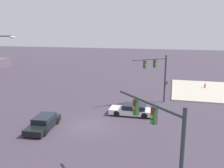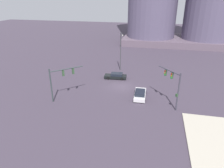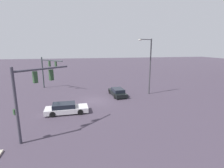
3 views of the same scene
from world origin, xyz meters
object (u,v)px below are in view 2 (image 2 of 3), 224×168
at_px(traffic_signal_near_corner, 60,78).
at_px(sedan_car_approaching, 140,94).
at_px(traffic_signal_opposite_side, 174,83).
at_px(sedan_car_waiting_far, 116,76).
at_px(streetlamp_curved_arm, 121,49).

relative_size(traffic_signal_near_corner, sedan_car_approaching, 1.18).
xyz_separation_m(traffic_signal_opposite_side, sedan_car_waiting_far, (-10.90, 9.91, -3.59)).
distance_m(streetlamp_curved_arm, sedan_car_approaching, 14.60).
distance_m(traffic_signal_near_corner, sedan_car_approaching, 13.77).
bearing_deg(sedan_car_waiting_far, traffic_signal_opposite_side, 133.13).
relative_size(traffic_signal_near_corner, streetlamp_curved_arm, 0.65).
relative_size(traffic_signal_opposite_side, sedan_car_waiting_far, 1.29).
xyz_separation_m(traffic_signal_opposite_side, streetlamp_curved_arm, (-10.81, 14.98, 0.93)).
height_order(traffic_signal_near_corner, streetlamp_curved_arm, streetlamp_curved_arm).
bearing_deg(sedan_car_waiting_far, streetlamp_curved_arm, -95.55).
xyz_separation_m(traffic_signal_near_corner, sedan_car_approaching, (12.84, 3.64, -3.42)).
xyz_separation_m(traffic_signal_near_corner, streetlamp_curved_arm, (7.11, 16.28, 1.10)).
bearing_deg(traffic_signal_near_corner, sedan_car_waiting_far, 13.93).
bearing_deg(sedan_car_waiting_far, sedan_car_approaching, 122.93).
bearing_deg(streetlamp_curved_arm, traffic_signal_near_corner, -42.99).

